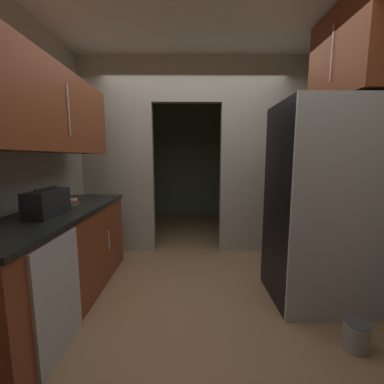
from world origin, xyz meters
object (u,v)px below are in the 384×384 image
(dishwasher, at_px, (59,297))
(boombox, at_px, (47,203))
(paint_can, at_px, (356,336))
(refrigerator, at_px, (320,205))
(book_stack, at_px, (70,202))

(dishwasher, xyz_separation_m, boombox, (-0.28, 0.42, 0.59))
(paint_can, bearing_deg, boombox, 170.38)
(refrigerator, distance_m, book_stack, 2.45)
(dishwasher, distance_m, book_stack, 1.04)
(boombox, relative_size, paint_can, 2.07)
(refrigerator, relative_size, dishwasher, 2.23)
(dishwasher, bearing_deg, paint_can, 0.39)
(book_stack, relative_size, paint_can, 0.75)
(boombox, xyz_separation_m, book_stack, (-0.02, 0.43, -0.07))
(refrigerator, height_order, dishwasher, refrigerator)
(book_stack, bearing_deg, refrigerator, -4.25)
(refrigerator, xyz_separation_m, dishwasher, (-2.14, -0.67, -0.52))
(dishwasher, distance_m, boombox, 0.78)
(dishwasher, height_order, paint_can, dishwasher)
(boombox, relative_size, book_stack, 2.75)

